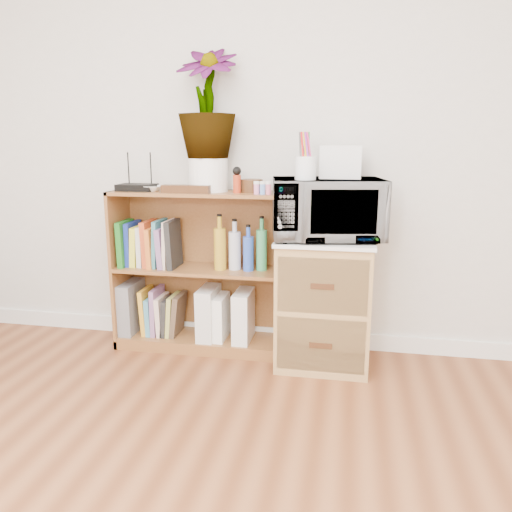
# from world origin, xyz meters

# --- Properties ---
(skirting_board) EXTENTS (4.00, 0.02, 0.10)m
(skirting_board) POSITION_xyz_m (0.00, 2.24, 0.05)
(skirting_board) COLOR white
(skirting_board) RESTS_ON ground
(bookshelf) EXTENTS (1.00, 0.30, 0.95)m
(bookshelf) POSITION_xyz_m (-0.35, 2.10, 0.47)
(bookshelf) COLOR brown
(bookshelf) RESTS_ON ground
(wicker_unit) EXTENTS (0.50, 0.45, 0.70)m
(wicker_unit) POSITION_xyz_m (0.40, 2.02, 0.35)
(wicker_unit) COLOR #9E7542
(wicker_unit) RESTS_ON ground
(microwave) EXTENTS (0.64, 0.49, 0.32)m
(microwave) POSITION_xyz_m (0.40, 2.02, 0.88)
(microwave) COLOR silver
(microwave) RESTS_ON wicker_unit
(pen_cup) EXTENTS (0.11, 0.11, 0.12)m
(pen_cup) POSITION_xyz_m (0.29, 1.91, 1.10)
(pen_cup) COLOR white
(pen_cup) RESTS_ON microwave
(small_appliance) EXTENTS (0.21, 0.18, 0.17)m
(small_appliance) POSITION_xyz_m (0.46, 2.07, 1.12)
(small_appliance) COLOR silver
(small_appliance) RESTS_ON microwave
(router) EXTENTS (0.21, 0.15, 0.04)m
(router) POSITION_xyz_m (-0.70, 2.08, 0.97)
(router) COLOR black
(router) RESTS_ON bookshelf
(white_bowl) EXTENTS (0.13, 0.13, 0.03)m
(white_bowl) POSITION_xyz_m (-0.61, 2.07, 0.97)
(white_bowl) COLOR white
(white_bowl) RESTS_ON bookshelf
(plant_pot) EXTENTS (0.22, 0.22, 0.19)m
(plant_pot) POSITION_xyz_m (-0.28, 2.12, 1.04)
(plant_pot) COLOR white
(plant_pot) RESTS_ON bookshelf
(potted_plant) EXTENTS (0.34, 0.34, 0.60)m
(potted_plant) POSITION_xyz_m (-0.28, 2.12, 1.44)
(potted_plant) COLOR #3C772F
(potted_plant) RESTS_ON plant_pot
(trinket_box) EXTENTS (0.27, 0.07, 0.04)m
(trinket_box) POSITION_xyz_m (-0.38, 2.00, 0.97)
(trinket_box) COLOR #39200F
(trinket_box) RESTS_ON bookshelf
(kokeshi_doll) EXTENTS (0.04, 0.04, 0.10)m
(kokeshi_doll) POSITION_xyz_m (-0.10, 2.06, 1.00)
(kokeshi_doll) COLOR #AF3115
(kokeshi_doll) RESTS_ON bookshelf
(wooden_bowl) EXTENTS (0.12, 0.12, 0.07)m
(wooden_bowl) POSITION_xyz_m (-0.03, 2.11, 0.99)
(wooden_bowl) COLOR #3D2110
(wooden_bowl) RESTS_ON bookshelf
(paint_jars) EXTENTS (0.11, 0.04, 0.06)m
(paint_jars) POSITION_xyz_m (0.05, 2.01, 0.98)
(paint_jars) COLOR pink
(paint_jars) RESTS_ON bookshelf
(file_box) EXTENTS (0.09, 0.25, 0.31)m
(file_box) POSITION_xyz_m (-0.79, 2.10, 0.23)
(file_box) COLOR slate
(file_box) RESTS_ON bookshelf
(magazine_holder_left) EXTENTS (0.10, 0.25, 0.31)m
(magazine_holder_left) POSITION_xyz_m (-0.29, 2.09, 0.22)
(magazine_holder_left) COLOR silver
(magazine_holder_left) RESTS_ON bookshelf
(magazine_holder_mid) EXTENTS (0.08, 0.21, 0.27)m
(magazine_holder_mid) POSITION_xyz_m (-0.22, 2.09, 0.20)
(magazine_holder_mid) COLOR white
(magazine_holder_mid) RESTS_ON bookshelf
(magazine_holder_right) EXTENTS (0.10, 0.24, 0.30)m
(magazine_holder_right) POSITION_xyz_m (-0.07, 2.09, 0.22)
(magazine_holder_right) COLOR white
(magazine_holder_right) RESTS_ON bookshelf
(cookbooks) EXTENTS (0.34, 0.20, 0.28)m
(cookbooks) POSITION_xyz_m (-0.64, 2.10, 0.63)
(cookbooks) COLOR #1C6C1E
(cookbooks) RESTS_ON bookshelf
(liquor_bottles) EXTENTS (0.31, 0.07, 0.31)m
(liquor_bottles) POSITION_xyz_m (-0.10, 2.10, 0.65)
(liquor_bottles) COLOR gold
(liquor_bottles) RESTS_ON bookshelf
(lower_books) EXTENTS (0.25, 0.19, 0.29)m
(lower_books) POSITION_xyz_m (-0.59, 2.10, 0.20)
(lower_books) COLOR gold
(lower_books) RESTS_ON bookshelf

